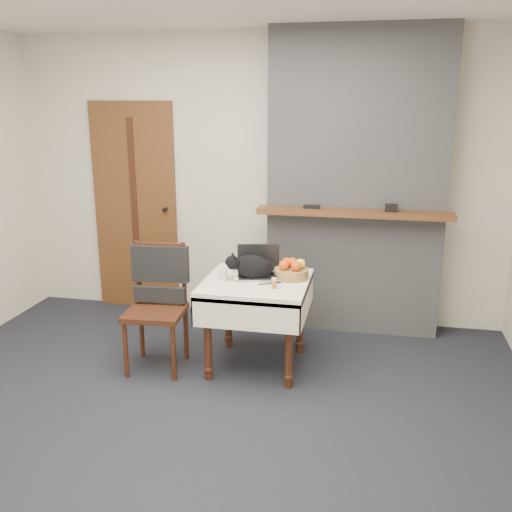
{
  "coord_description": "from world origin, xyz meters",
  "views": [
    {
      "loc": [
        1.05,
        -3.11,
        2.02
      ],
      "look_at": [
        0.23,
        0.83,
        0.9
      ],
      "focal_mm": 40.0,
      "sensor_mm": 36.0,
      "label": 1
    }
  ],
  "objects_px": {
    "door": "(135,207)",
    "laptop": "(259,269)",
    "cat": "(253,267)",
    "side_table": "(256,294)",
    "cream_jar": "(223,275)",
    "pill_bottle": "(274,283)",
    "fruit_basket": "(291,271)",
    "chair": "(158,288)"
  },
  "relations": [
    {
      "from": "cat",
      "to": "door",
      "type": "bearing_deg",
      "value": 118.09
    },
    {
      "from": "fruit_basket",
      "to": "chair",
      "type": "height_order",
      "value": "chair"
    },
    {
      "from": "cat",
      "to": "cream_jar",
      "type": "xyz_separation_m",
      "value": [
        -0.21,
        -0.07,
        -0.06
      ]
    },
    {
      "from": "laptop",
      "to": "chair",
      "type": "distance_m",
      "value": 0.78
    },
    {
      "from": "door",
      "to": "laptop",
      "type": "relative_size",
      "value": 5.23
    },
    {
      "from": "side_table",
      "to": "chair",
      "type": "bearing_deg",
      "value": -172.54
    },
    {
      "from": "side_table",
      "to": "chair",
      "type": "xyz_separation_m",
      "value": [
        -0.75,
        -0.1,
        0.03
      ]
    },
    {
      "from": "cat",
      "to": "chair",
      "type": "bearing_deg",
      "value": 165.25
    },
    {
      "from": "laptop",
      "to": "door",
      "type": "bearing_deg",
      "value": 131.19
    },
    {
      "from": "cat",
      "to": "chair",
      "type": "relative_size",
      "value": 0.47
    },
    {
      "from": "cream_jar",
      "to": "chair",
      "type": "relative_size",
      "value": 0.08
    },
    {
      "from": "cat",
      "to": "fruit_basket",
      "type": "relative_size",
      "value": 1.74
    },
    {
      "from": "laptop",
      "to": "fruit_basket",
      "type": "bearing_deg",
      "value": -13.27
    },
    {
      "from": "cat",
      "to": "fruit_basket",
      "type": "xyz_separation_m",
      "value": [
        0.28,
        0.08,
        -0.03
      ]
    },
    {
      "from": "side_table",
      "to": "laptop",
      "type": "height_order",
      "value": "laptop"
    },
    {
      "from": "side_table",
      "to": "cream_jar",
      "type": "distance_m",
      "value": 0.29
    },
    {
      "from": "side_table",
      "to": "cream_jar",
      "type": "xyz_separation_m",
      "value": [
        -0.25,
        -0.04,
        0.15
      ]
    },
    {
      "from": "laptop",
      "to": "chair",
      "type": "height_order",
      "value": "chair"
    },
    {
      "from": "fruit_basket",
      "to": "cream_jar",
      "type": "bearing_deg",
      "value": -163.36
    },
    {
      "from": "cat",
      "to": "cream_jar",
      "type": "relative_size",
      "value": 6.16
    },
    {
      "from": "pill_bottle",
      "to": "chair",
      "type": "relative_size",
      "value": 0.08
    },
    {
      "from": "door",
      "to": "fruit_basket",
      "type": "bearing_deg",
      "value": -30.44
    },
    {
      "from": "pill_bottle",
      "to": "cream_jar",
      "type": "bearing_deg",
      "value": 163.74
    },
    {
      "from": "cat",
      "to": "cream_jar",
      "type": "height_order",
      "value": "cat"
    },
    {
      "from": "side_table",
      "to": "fruit_basket",
      "type": "distance_m",
      "value": 0.32
    },
    {
      "from": "side_table",
      "to": "cat",
      "type": "relative_size",
      "value": 1.73
    },
    {
      "from": "cream_jar",
      "to": "chair",
      "type": "bearing_deg",
      "value": -173.66
    },
    {
      "from": "side_table",
      "to": "cat",
      "type": "distance_m",
      "value": 0.21
    },
    {
      "from": "side_table",
      "to": "cat",
      "type": "bearing_deg",
      "value": 144.29
    },
    {
      "from": "cat",
      "to": "pill_bottle",
      "type": "relative_size",
      "value": 5.78
    },
    {
      "from": "chair",
      "to": "door",
      "type": "bearing_deg",
      "value": 115.58
    },
    {
      "from": "side_table",
      "to": "chair",
      "type": "relative_size",
      "value": 0.81
    },
    {
      "from": "pill_bottle",
      "to": "chair",
      "type": "distance_m",
      "value": 0.92
    },
    {
      "from": "laptop",
      "to": "cat",
      "type": "xyz_separation_m",
      "value": [
        -0.03,
        -0.08,
        0.03
      ]
    },
    {
      "from": "laptop",
      "to": "pill_bottle",
      "type": "xyz_separation_m",
      "value": [
        0.17,
        -0.27,
        -0.02
      ]
    },
    {
      "from": "door",
      "to": "pill_bottle",
      "type": "bearing_deg",
      "value": -38.25
    },
    {
      "from": "side_table",
      "to": "door",
      "type": "bearing_deg",
      "value": 142.56
    },
    {
      "from": "door",
      "to": "pill_bottle",
      "type": "height_order",
      "value": "door"
    },
    {
      "from": "cat",
      "to": "fruit_basket",
      "type": "height_order",
      "value": "cat"
    },
    {
      "from": "cream_jar",
      "to": "pill_bottle",
      "type": "relative_size",
      "value": 0.94
    },
    {
      "from": "side_table",
      "to": "pill_bottle",
      "type": "distance_m",
      "value": 0.28
    },
    {
      "from": "cream_jar",
      "to": "laptop",
      "type": "bearing_deg",
      "value": 30.75
    }
  ]
}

